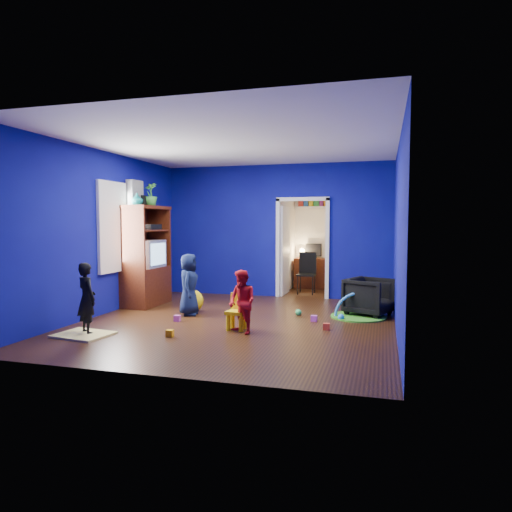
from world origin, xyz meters
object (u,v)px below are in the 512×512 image
(child_black, at_px, (87,298))
(folding_chair, at_px, (306,274))
(play_mat, at_px, (358,317))
(toddler_red, at_px, (242,302))
(kid_chair, at_px, (237,313))
(crt_tv, at_px, (148,254))
(child_navy, at_px, (189,284))
(study_desk, at_px, (313,273))
(armchair, at_px, (369,297))
(tv_armoire, at_px, (146,256))
(hopper_ball, at_px, (192,301))
(vase, at_px, (137,199))

(child_black, xyz_separation_m, folding_chair, (2.46, 4.66, -0.07))
(folding_chair, bearing_deg, play_mat, -61.23)
(toddler_red, xyz_separation_m, kid_chair, (-0.15, 0.20, -0.22))
(crt_tv, xyz_separation_m, folding_chair, (2.78, 2.28, -0.56))
(child_navy, height_order, study_desk, child_navy)
(armchair, bearing_deg, tv_armoire, 114.79)
(folding_chair, bearing_deg, tv_armoire, -141.04)
(hopper_ball, distance_m, folding_chair, 3.19)
(hopper_ball, xyz_separation_m, folding_chair, (1.65, 2.72, 0.25))
(tv_armoire, xyz_separation_m, hopper_ball, (1.17, -0.44, -0.77))
(tv_armoire, height_order, study_desk, tv_armoire)
(tv_armoire, bearing_deg, crt_tv, 0.00)
(play_mat, xyz_separation_m, folding_chair, (-1.30, 2.37, 0.45))
(child_black, bearing_deg, kid_chair, -125.90)
(child_black, xyz_separation_m, play_mat, (3.76, 2.29, -0.51))
(vase, relative_size, crt_tv, 0.33)
(armchair, xyz_separation_m, kid_chair, (-1.91, -1.67, -0.08))
(vase, distance_m, hopper_ball, 2.21)
(folding_chair, bearing_deg, study_desk, 90.00)
(toddler_red, xyz_separation_m, hopper_ball, (-1.36, 1.29, -0.26))
(tv_armoire, xyz_separation_m, kid_chair, (2.38, -1.53, -0.73))
(hopper_ball, relative_size, kid_chair, 0.83)
(toddler_red, relative_size, vase, 4.11)
(tv_armoire, xyz_separation_m, study_desk, (2.82, 3.24, -0.60))
(child_navy, xyz_separation_m, folding_chair, (1.60, 2.97, -0.08))
(vase, height_order, study_desk, vase)
(hopper_ball, bearing_deg, folding_chair, 58.76)
(child_black, height_order, crt_tv, crt_tv)
(crt_tv, bearing_deg, hopper_ball, -21.24)
(child_navy, relative_size, folding_chair, 1.18)
(toddler_red, bearing_deg, crt_tv, 178.81)
(toddler_red, bearing_deg, child_black, -129.75)
(armchair, relative_size, vase, 3.20)
(child_navy, height_order, folding_chair, child_navy)
(play_mat, bearing_deg, child_navy, -168.27)
(vase, bearing_deg, child_black, -80.12)
(armchair, bearing_deg, toddler_red, 159.75)
(armchair, height_order, child_navy, child_navy)
(child_navy, relative_size, vase, 4.75)
(child_black, height_order, hopper_ball, child_black)
(tv_armoire, relative_size, crt_tv, 2.80)
(child_black, bearing_deg, child_navy, -85.57)
(vase, xyz_separation_m, hopper_ball, (1.17, -0.14, -1.87))
(child_navy, bearing_deg, play_mat, -91.93)
(child_navy, bearing_deg, hopper_ball, -2.35)
(tv_armoire, bearing_deg, toddler_red, -34.39)
(crt_tv, bearing_deg, toddler_red, -34.81)
(child_black, bearing_deg, tv_armoire, -50.02)
(hopper_ball, bearing_deg, armchair, 10.49)
(armchair, xyz_separation_m, study_desk, (-1.47, 3.10, 0.04))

